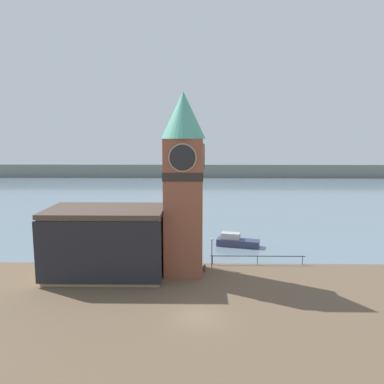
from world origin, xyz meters
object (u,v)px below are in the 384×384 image
Objects in this scene: pier_building at (106,242)px; lamp_post at (212,247)px; boat_near at (236,241)px; clock_tower at (183,179)px; mooring_bollard_near at (205,268)px.

pier_building is 12.25m from lamp_post.
boat_near is 1.74× the size of lamp_post.
clock_tower is 3.25× the size of boat_near.
pier_building reaches higher than mooring_bollard_near.
boat_near is at bearing 66.88° from lamp_post.
lamp_post reaches higher than boat_near.
boat_near is 11.29m from mooring_bollard_near.
clock_tower is 10.64m from mooring_bollard_near.
pier_building is 3.62× the size of lamp_post.
boat_near is at bearing 65.33° from mooring_bollard_near.
clock_tower is 5.67× the size of lamp_post.
lamp_post is at bearing 26.94° from clock_tower.
pier_building is at bearing -129.02° from boat_near.
clock_tower is 16.31m from boat_near.
lamp_post reaches higher than mooring_bollard_near.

